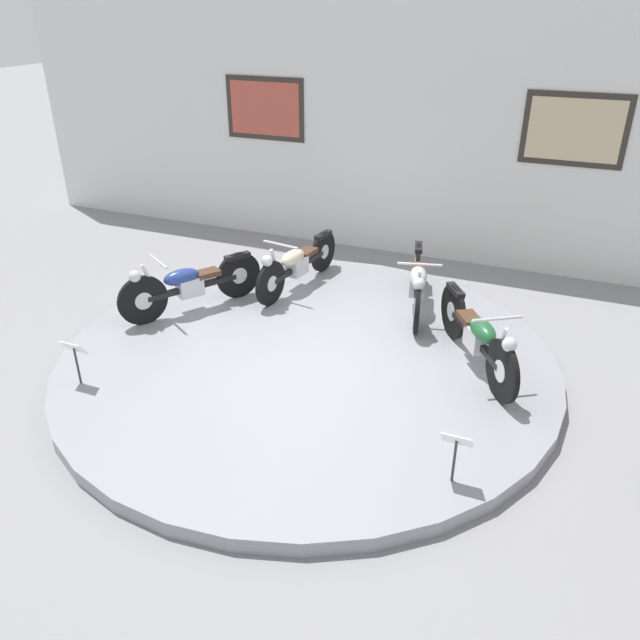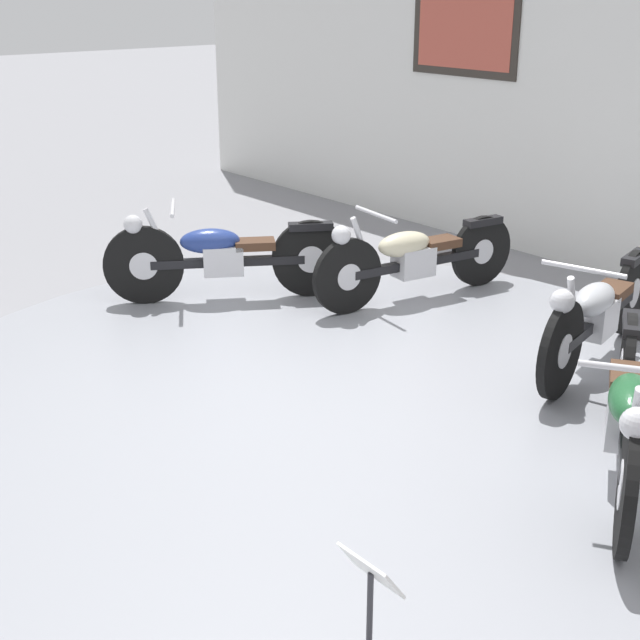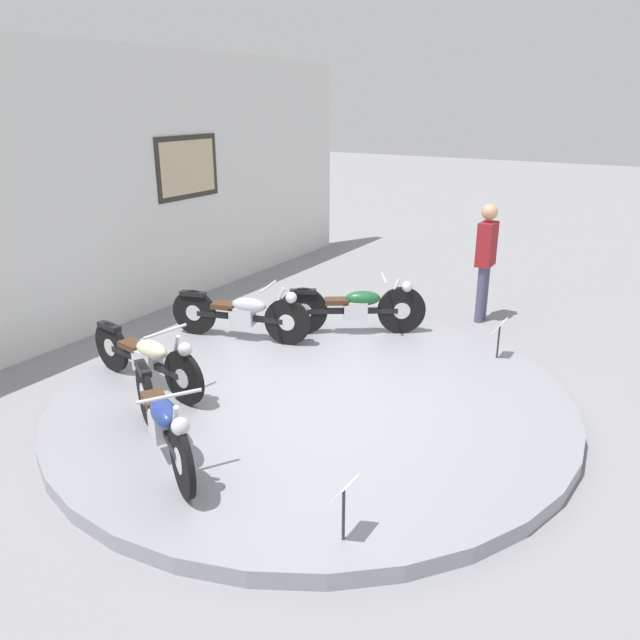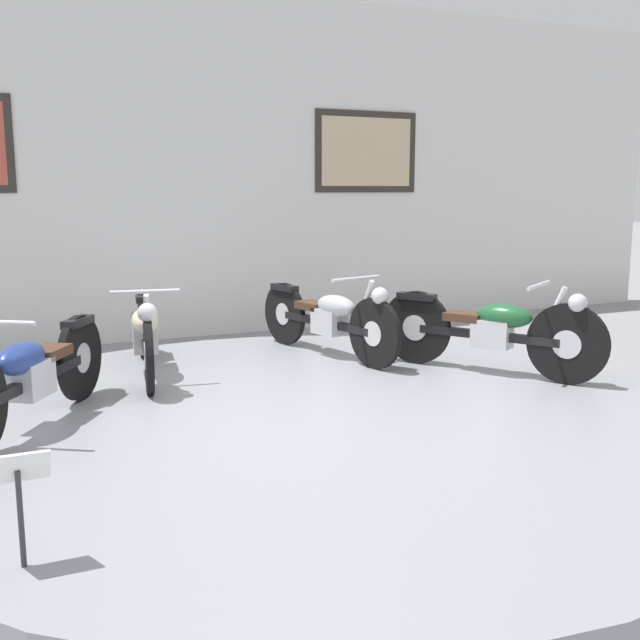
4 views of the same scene
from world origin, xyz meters
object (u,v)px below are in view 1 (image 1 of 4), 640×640
at_px(motorcycle_cream, 297,263).
at_px(motorcycle_green, 478,335).
at_px(motorcycle_silver, 417,281).
at_px(info_placard_front_centre, 456,446).
at_px(info_placard_front_left, 75,353).
at_px(motorcycle_blue, 189,283).

relative_size(motorcycle_cream, motorcycle_green, 1.13).
distance_m(motorcycle_cream, motorcycle_green, 2.95).
bearing_deg(motorcycle_silver, motorcycle_cream, -179.92).
bearing_deg(info_placard_front_centre, info_placard_front_left, 180.00).
relative_size(motorcycle_cream, info_placard_front_centre, 3.79).
relative_size(motorcycle_cream, info_placard_front_left, 3.79).
relative_size(motorcycle_green, info_placard_front_left, 3.37).
bearing_deg(motorcycle_cream, motorcycle_green, -23.71).
distance_m(motorcycle_green, info_placard_front_left, 4.30).
distance_m(motorcycle_blue, info_placard_front_left, 1.94).
height_order(motorcycle_blue, motorcycle_green, motorcycle_green).
height_order(motorcycle_blue, info_placard_front_centre, motorcycle_blue).
relative_size(info_placard_front_left, info_placard_front_centre, 1.00).
xyz_separation_m(motorcycle_blue, motorcycle_silver, (2.70, 1.19, -0.00)).
xyz_separation_m(motorcycle_green, info_placard_front_centre, (0.16, -1.94, -0.03)).
height_order(motorcycle_cream, info_placard_front_left, motorcycle_cream).
height_order(motorcycle_silver, motorcycle_green, motorcycle_green).
relative_size(motorcycle_silver, info_placard_front_centre, 3.77).
bearing_deg(info_placard_front_centre, motorcycle_silver, 109.92).
xyz_separation_m(motorcycle_green, info_placard_front_left, (-3.84, -1.94, -0.03)).
distance_m(motorcycle_blue, motorcycle_silver, 2.95).
bearing_deg(motorcycle_green, motorcycle_blue, -179.98).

